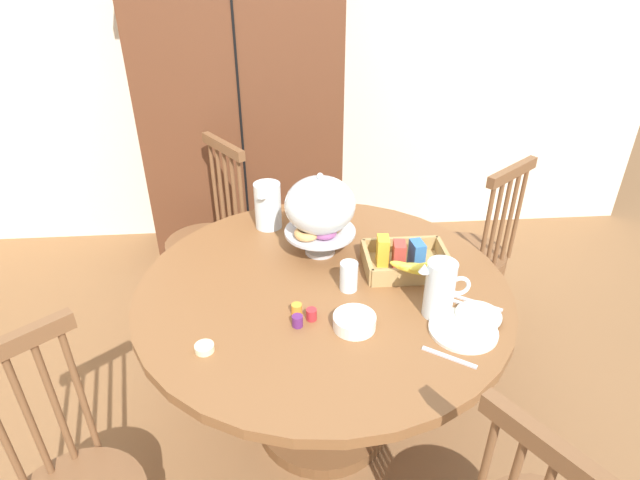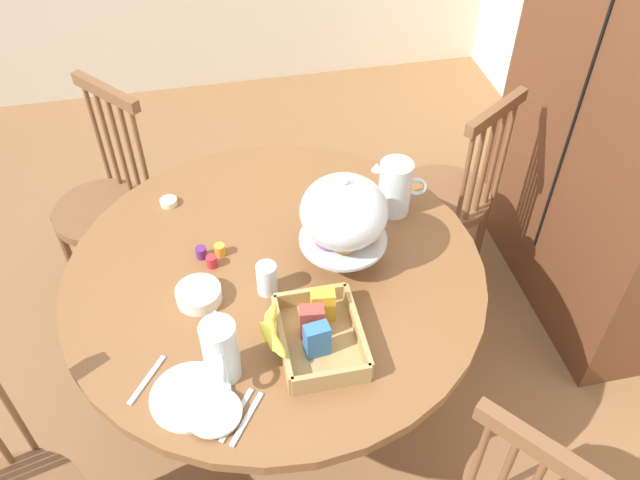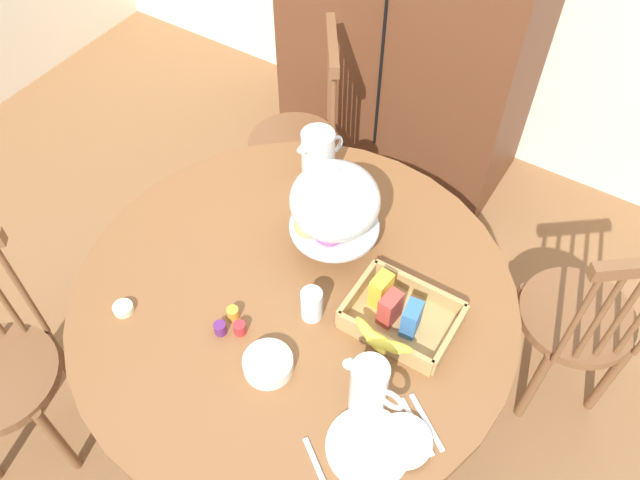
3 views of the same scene
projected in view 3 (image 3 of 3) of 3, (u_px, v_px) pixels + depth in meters
ground_plane at (282, 402)px, 2.51m from camera, size 10.00×10.00×0.00m
dining_table at (295, 325)px, 2.08m from camera, size 1.36×1.36×0.74m
windsor_chair_near_window at (300, 145)px, 2.78m from camera, size 0.46×0.46×0.97m
windsor_chair_far_side at (579, 322)px, 2.21m from camera, size 0.47×0.47×0.97m
pastry_stand_with_dome at (335, 204)px, 1.90m from camera, size 0.28×0.28×0.34m
orange_juice_pitcher at (318, 158)px, 2.18m from camera, size 0.11×0.19×0.20m
milk_pitcher at (368, 390)px, 1.63m from camera, size 0.18×0.10×0.20m
cereal_basket at (397, 316)px, 1.83m from camera, size 0.32×0.30×0.12m
china_plate_large at (368, 447)px, 1.63m from camera, size 0.22×0.22×0.01m
china_plate_small at (403, 441)px, 1.63m from camera, size 0.15×0.15×0.01m
cereal_bowl at (268, 364)px, 1.76m from camera, size 0.14×0.14×0.04m
drinking_glass at (312, 304)px, 1.85m from camera, size 0.06×0.06×0.11m
butter_dish at (123, 308)px, 1.89m from camera, size 0.06×0.06×0.02m
jam_jar_strawberry at (241, 329)px, 1.83m from camera, size 0.04×0.04×0.04m
jam_jar_apricot at (233, 313)px, 1.87m from camera, size 0.04×0.04×0.04m
jam_jar_grape at (220, 328)px, 1.83m from camera, size 0.04×0.04×0.04m
table_knife at (417, 427)px, 1.67m from camera, size 0.15×0.11×0.01m
dinner_fork at (427, 422)px, 1.67m from camera, size 0.15×0.11×0.01m
soup_spoon at (318, 469)px, 1.60m from camera, size 0.15×0.11×0.01m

